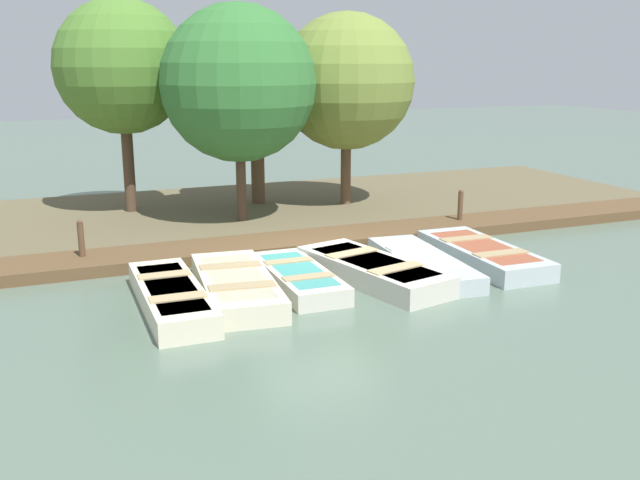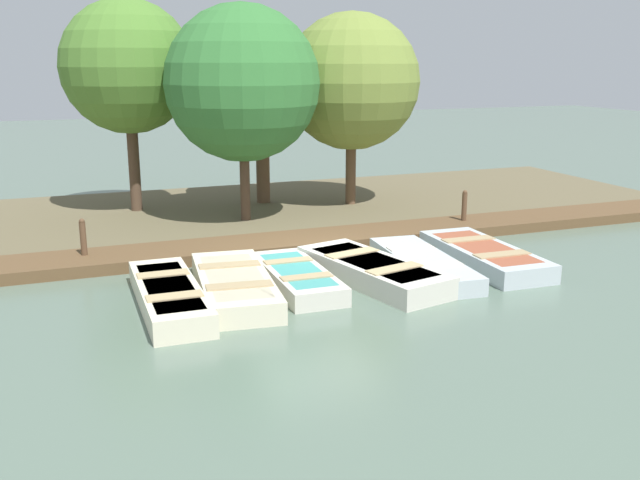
% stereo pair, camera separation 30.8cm
% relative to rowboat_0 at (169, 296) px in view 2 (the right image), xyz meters
% --- Properties ---
extents(ground_plane, '(80.00, 80.00, 0.00)m').
position_rel_rowboat_0_xyz_m(ground_plane, '(-1.54, 3.27, -0.21)').
color(ground_plane, '#566B5B').
extents(shore_bank, '(8.00, 24.00, 0.16)m').
position_rel_rowboat_0_xyz_m(shore_bank, '(-6.54, 3.27, -0.13)').
color(shore_bank, brown).
rests_on(shore_bank, ground_plane).
extents(dock_walkway, '(1.42, 21.78, 0.24)m').
position_rel_rowboat_0_xyz_m(dock_walkway, '(-2.95, 3.27, -0.09)').
color(dock_walkway, brown).
rests_on(dock_walkway, ground_plane).
extents(rowboat_0, '(3.44, 1.03, 0.42)m').
position_rel_rowboat_0_xyz_m(rowboat_0, '(0.00, 0.00, 0.00)').
color(rowboat_0, beige).
rests_on(rowboat_0, ground_plane).
extents(rowboat_1, '(3.48, 1.59, 0.41)m').
position_rel_rowboat_0_xyz_m(rowboat_1, '(-0.20, 1.19, -0.01)').
color(rowboat_1, beige).
rests_on(rowboat_1, ground_plane).
extents(rowboat_2, '(2.92, 1.07, 0.36)m').
position_rel_rowboat_0_xyz_m(rowboat_2, '(-0.33, 2.42, -0.03)').
color(rowboat_2, beige).
rests_on(rowboat_2, ground_plane).
extents(rowboat_3, '(3.59, 1.96, 0.43)m').
position_rel_rowboat_0_xyz_m(rowboat_3, '(-0.09, 3.85, 0.00)').
color(rowboat_3, beige).
rests_on(rowboat_3, ground_plane).
extents(rowboat_4, '(3.45, 1.34, 0.36)m').
position_rel_rowboat_0_xyz_m(rowboat_4, '(-0.24, 5.03, -0.03)').
color(rowboat_4, '#B2BCC1').
rests_on(rowboat_4, ground_plane).
extents(rowboat_5, '(3.40, 1.33, 0.39)m').
position_rel_rowboat_0_xyz_m(rowboat_5, '(-0.33, 6.50, -0.01)').
color(rowboat_5, '#B2BCC1').
rests_on(rowboat_5, ground_plane).
extents(mooring_post_near, '(0.12, 0.12, 1.00)m').
position_rel_rowboat_0_xyz_m(mooring_post_near, '(-3.10, -1.20, 0.30)').
color(mooring_post_near, brown).
rests_on(mooring_post_near, ground_plane).
extents(mooring_post_far, '(0.12, 0.12, 1.00)m').
position_rel_rowboat_0_xyz_m(mooring_post_far, '(-3.10, 7.74, 0.30)').
color(mooring_post_far, brown).
rests_on(mooring_post_far, ground_plane).
extents(park_tree_far_left, '(3.43, 3.43, 5.64)m').
position_rel_rowboat_0_xyz_m(park_tree_far_left, '(-7.63, 0.39, 3.70)').
color(park_tree_far_left, '#4C3828').
rests_on(park_tree_far_left, ground_plane).
extents(park_tree_left, '(3.79, 3.79, 5.44)m').
position_rel_rowboat_0_xyz_m(park_tree_left, '(-5.45, 2.82, 3.33)').
color(park_tree_left, '#4C3828').
rests_on(park_tree_left, ground_plane).
extents(park_tree_center, '(2.67, 2.67, 5.00)m').
position_rel_rowboat_0_xyz_m(park_tree_center, '(-7.48, 3.89, 3.41)').
color(park_tree_center, brown).
rests_on(park_tree_center, ground_plane).
extents(park_tree_right, '(3.68, 3.68, 5.36)m').
position_rel_rowboat_0_xyz_m(park_tree_right, '(-6.41, 6.12, 3.30)').
color(park_tree_right, brown).
rests_on(park_tree_right, ground_plane).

